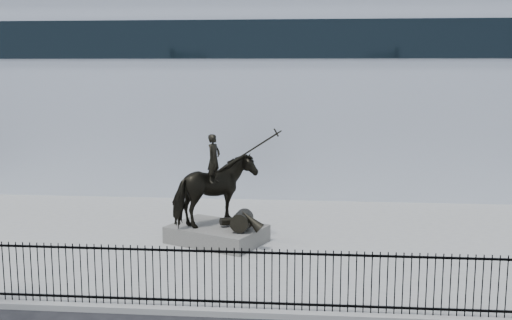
{
  "coord_description": "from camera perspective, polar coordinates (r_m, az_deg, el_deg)",
  "views": [
    {
      "loc": [
        1.72,
        -12.31,
        5.93
      ],
      "look_at": [
        0.07,
        6.0,
        3.01
      ],
      "focal_mm": 42.0,
      "sensor_mm": 36.0,
      "label": 1
    }
  ],
  "objects": [
    {
      "name": "plaza",
      "position": [
        20.25,
        0.05,
        -7.78
      ],
      "size": [
        30.0,
        12.0,
        0.15
      ],
      "primitive_type": "cube",
      "color": "gray",
      "rests_on": "ground"
    },
    {
      "name": "building",
      "position": [
        32.39,
        2.1,
        6.49
      ],
      "size": [
        44.0,
        14.0,
        9.0
      ],
      "primitive_type": "cube",
      "color": "silver",
      "rests_on": "ground"
    },
    {
      "name": "picket_fence",
      "position": [
        14.57,
        -2.0,
        -11.17
      ],
      "size": [
        22.1,
        0.1,
        1.5
      ],
      "color": "black",
      "rests_on": "plaza"
    },
    {
      "name": "statue_plinth",
      "position": [
        19.91,
        -3.74,
        -7.04
      ],
      "size": [
        3.5,
        3.05,
        0.55
      ],
      "primitive_type": "cube",
      "rotation": [
        0.0,
        0.0,
        -0.42
      ],
      "color": "#4F4D48",
      "rests_on": "plaza"
    },
    {
      "name": "equestrian_statue",
      "position": [
        19.54,
        -3.65,
        -3.04
      ],
      "size": [
        3.45,
        2.93,
        3.19
      ],
      "rotation": [
        0.0,
        0.0,
        -0.42
      ],
      "color": "black",
      "rests_on": "statue_plinth"
    }
  ]
}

